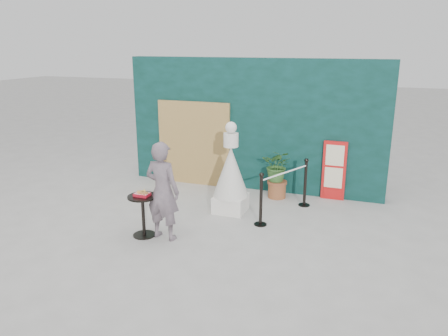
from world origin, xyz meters
TOP-DOWN VIEW (x-y plane):
  - ground at (0.00, 0.00)m, footprint 60.00×60.00m
  - back_wall at (0.00, 3.15)m, footprint 6.00×0.30m
  - bamboo_fence at (-1.40, 2.94)m, footprint 1.80×0.08m
  - woman at (-0.66, -0.08)m, footprint 0.67×0.48m
  - menu_board at (1.90, 2.95)m, footprint 0.50×0.07m
  - statue at (0.03, 1.51)m, footprint 0.72×0.72m
  - cafe_table at (-1.04, -0.12)m, footprint 0.52×0.52m
  - food_basket at (-1.04, -0.12)m, footprint 0.26×0.19m
  - planter at (0.73, 2.64)m, footprint 0.65×0.56m
  - stanchion_barrier at (1.09, 1.69)m, footprint 0.84×1.54m

SIDE VIEW (x-z plane):
  - ground at x=0.00m, z-range 0.00..0.00m
  - stanchion_barrier at x=1.09m, z-range -0.02..1.01m
  - cafe_table at x=-1.04m, z-range 0.12..0.87m
  - planter at x=0.73m, z-range 0.09..1.19m
  - menu_board at x=1.90m, z-range 0.00..1.30m
  - statue at x=0.03m, z-range -0.17..1.68m
  - food_basket at x=-1.04m, z-range 0.73..0.84m
  - woman at x=-0.66m, z-range 0.00..1.74m
  - bamboo_fence at x=-1.40m, z-range 0.00..2.00m
  - back_wall at x=0.00m, z-range 0.00..3.00m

